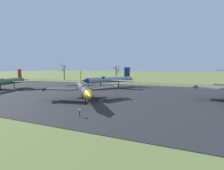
{
  "coord_description": "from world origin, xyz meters",
  "views": [
    {
      "loc": [
        14.08,
        -22.11,
        5.64
      ],
      "look_at": [
        -3.47,
        14.96,
        1.85
      ],
      "focal_mm": 29.3,
      "sensor_mm": 36.0,
      "label": 1
    }
  ],
  "objects_px": {
    "jet_fighter_front_right": "(7,81)",
    "info_placard_rear_center": "(83,88)",
    "jet_fighter_rear_center": "(109,79)",
    "info_placard_rear_left": "(80,112)",
    "jet_fighter_rear_left": "(84,89)"
  },
  "relations": [
    {
      "from": "jet_fighter_front_right",
      "to": "info_placard_rear_center",
      "type": "height_order",
      "value": "jet_fighter_front_right"
    },
    {
      "from": "jet_fighter_rear_center",
      "to": "info_placard_rear_left",
      "type": "xyz_separation_m",
      "value": [
        10.93,
        -30.04,
        -1.77
      ]
    },
    {
      "from": "jet_fighter_rear_left",
      "to": "info_placard_rear_left",
      "type": "distance_m",
      "value": 9.8
    },
    {
      "from": "jet_fighter_rear_center",
      "to": "info_placard_rear_center",
      "type": "xyz_separation_m",
      "value": [
        -3.76,
        -7.75,
        -1.84
      ]
    },
    {
      "from": "jet_fighter_front_right",
      "to": "jet_fighter_rear_left",
      "type": "bearing_deg",
      "value": -11.08
    },
    {
      "from": "jet_fighter_front_right",
      "to": "jet_fighter_rear_center",
      "type": "height_order",
      "value": "jet_fighter_rear_center"
    },
    {
      "from": "jet_fighter_front_right",
      "to": "info_placard_rear_center",
      "type": "relative_size",
      "value": 17.16
    },
    {
      "from": "info_placard_rear_center",
      "to": "info_placard_rear_left",
      "type": "xyz_separation_m",
      "value": [
        14.69,
        -22.28,
        0.07
      ]
    },
    {
      "from": "jet_fighter_rear_left",
      "to": "jet_fighter_front_right",
      "type": "bearing_deg",
      "value": 168.92
    },
    {
      "from": "jet_fighter_rear_center",
      "to": "jet_fighter_rear_left",
      "type": "distance_m",
      "value": 22.56
    },
    {
      "from": "info_placard_rear_center",
      "to": "jet_fighter_rear_left",
      "type": "relative_size",
      "value": 0.06
    },
    {
      "from": "jet_fighter_rear_center",
      "to": "jet_fighter_front_right",
      "type": "bearing_deg",
      "value": -142.13
    },
    {
      "from": "info_placard_rear_left",
      "to": "jet_fighter_rear_center",
      "type": "bearing_deg",
      "value": 110.0
    },
    {
      "from": "jet_fighter_rear_center",
      "to": "info_placard_rear_left",
      "type": "bearing_deg",
      "value": -70.0
    },
    {
      "from": "info_placard_rear_center",
      "to": "jet_fighter_front_right",
      "type": "bearing_deg",
      "value": -153.43
    }
  ]
}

